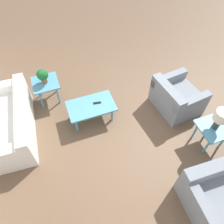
{
  "coord_description": "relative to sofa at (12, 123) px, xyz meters",
  "views": [
    {
      "loc": [
        1.22,
        2.66,
        3.91
      ],
      "look_at": [
        0.32,
        0.19,
        0.55
      ],
      "focal_mm": 35.0,
      "sensor_mm": 36.0,
      "label": 1
    }
  ],
  "objects": [
    {
      "name": "ground_plane",
      "position": [
        -2.25,
        0.42,
        -0.3
      ],
      "size": [
        14.0,
        14.0,
        0.0
      ],
      "primitive_type": "plane",
      "color": "brown"
    },
    {
      "name": "coffee_table",
      "position": [
        -1.62,
        0.21,
        0.08
      ],
      "size": [
        0.98,
        0.6,
        0.43
      ],
      "color": "teal",
      "rests_on": "ground_plane"
    },
    {
      "name": "sofa",
      "position": [
        0.0,
        0.0,
        0.0
      ],
      "size": [
        0.98,
        1.89,
        0.76
      ],
      "rotation": [
        0.0,
        0.0,
        1.51
      ],
      "color": "white",
      "rests_on": "ground_plane"
    },
    {
      "name": "side_table_lamp",
      "position": [
        -3.6,
        1.61,
        0.17
      ],
      "size": [
        0.56,
        0.56,
        0.55
      ],
      "color": "teal",
      "rests_on": "ground_plane"
    },
    {
      "name": "table_lamp",
      "position": [
        -3.6,
        1.61,
        0.56
      ],
      "size": [
        0.26,
        0.26,
        0.46
      ],
      "color": "#333333",
      "rests_on": "side_table_lamp"
    },
    {
      "name": "remote_control",
      "position": [
        -1.76,
        0.19,
        0.14
      ],
      "size": [
        0.16,
        0.07,
        0.02
      ],
      "color": "black",
      "rests_on": "coffee_table"
    },
    {
      "name": "potted_plant",
      "position": [
        -0.84,
        -0.67,
        0.45
      ],
      "size": [
        0.24,
        0.24,
        0.35
      ],
      "color": "brown",
      "rests_on": "side_table_plant"
    },
    {
      "name": "side_table_plant",
      "position": [
        -0.84,
        -0.67,
        0.17
      ],
      "size": [
        0.56,
        0.56,
        0.55
      ],
      "color": "teal",
      "rests_on": "ground_plane"
    },
    {
      "name": "loveseat",
      "position": [
        -3.18,
        2.6,
        -0.01
      ],
      "size": [
        1.37,
        0.93,
        0.74
      ],
      "rotation": [
        0.0,
        0.0,
        3.1
      ],
      "color": "slate",
      "rests_on": "ground_plane"
    },
    {
      "name": "armchair",
      "position": [
        -3.48,
        0.54,
        -0.0
      ],
      "size": [
        0.97,
        1.05,
        0.74
      ],
      "rotation": [
        0.0,
        0.0,
        -1.46
      ],
      "color": "slate",
      "rests_on": "ground_plane"
    }
  ]
}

